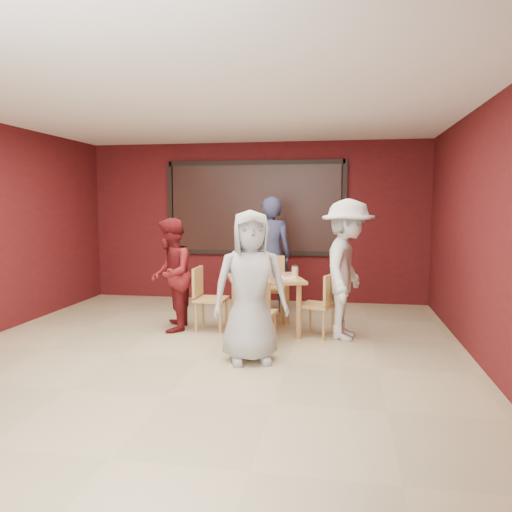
% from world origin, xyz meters
% --- Properties ---
extents(floor, '(7.00, 7.00, 0.00)m').
position_xyz_m(floor, '(0.00, 0.00, 0.00)').
color(floor, tan).
rests_on(floor, ground).
extents(window_blinds, '(3.00, 0.02, 1.50)m').
position_xyz_m(window_blinds, '(0.00, 3.45, 1.65)').
color(window_blinds, black).
extents(dining_table, '(1.19, 1.19, 0.90)m').
position_xyz_m(dining_table, '(0.52, 1.28, 0.66)').
color(dining_table, '#BD804D').
rests_on(dining_table, floor).
extents(chair_front, '(0.44, 0.44, 0.81)m').
position_xyz_m(chair_front, '(0.53, 0.57, 0.46)').
color(chair_front, '#B68646').
rests_on(chair_front, floor).
extents(chair_back, '(0.52, 0.52, 0.95)m').
position_xyz_m(chair_back, '(0.47, 2.04, 0.53)').
color(chair_back, '#B68646').
rests_on(chair_back, floor).
extents(chair_left, '(0.42, 0.42, 0.86)m').
position_xyz_m(chair_left, '(-0.30, 1.26, 0.49)').
color(chair_left, '#B68646').
rests_on(chair_left, floor).
extents(chair_right, '(0.51, 0.51, 0.83)m').
position_xyz_m(chair_right, '(1.28, 1.16, 0.47)').
color(chair_right, '#B68646').
rests_on(chair_right, floor).
extents(diner_front, '(0.93, 0.75, 1.66)m').
position_xyz_m(diner_front, '(0.56, 0.00, 0.83)').
color(diner_front, '#A5A5A5').
rests_on(diner_front, floor).
extents(diner_back, '(0.73, 0.53, 1.84)m').
position_xyz_m(diner_back, '(0.41, 2.56, 0.92)').
color(diner_back, '#303556').
rests_on(diner_back, floor).
extents(diner_left, '(0.72, 0.85, 1.53)m').
position_xyz_m(diner_left, '(-0.76, 1.16, 0.77)').
color(diner_left, maroon).
rests_on(diner_left, floor).
extents(diner_right, '(0.84, 1.25, 1.79)m').
position_xyz_m(diner_right, '(1.60, 1.14, 0.89)').
color(diner_right, silver).
rests_on(diner_right, floor).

